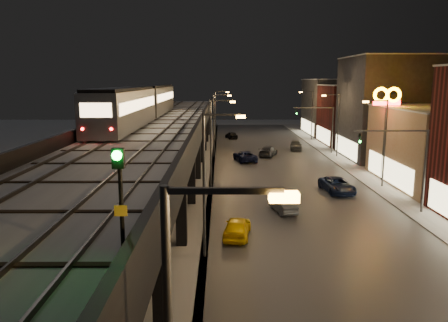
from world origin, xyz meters
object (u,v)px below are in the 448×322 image
object	(u,v)px
car_near_white	(283,206)
car_mid_dark	(268,152)
car_onc_red	(296,146)
subway_train	(142,103)
car_onc_dark	(337,186)
rail_signal	(119,180)
car_far_white	(231,135)
car_mid_silver	(245,156)
car_taxi	(237,228)

from	to	relation	value
car_near_white	car_mid_dark	distance (m)	27.48
car_onc_red	car_near_white	bearing A→B (deg)	-93.24
subway_train	car_onc_dark	size ratio (longest dim) A/B	7.12
rail_signal	subway_train	bearing A→B (deg)	99.26
subway_train	car_onc_dark	world-z (taller)	subway_train
car_near_white	subway_train	bearing A→B (deg)	-58.77
car_onc_red	car_far_white	bearing A→B (deg)	134.61
car_mid_silver	car_onc_red	distance (m)	13.06
subway_train	car_mid_dark	bearing A→B (deg)	39.72
subway_train	car_mid_dark	xyz separation A→B (m)	(15.68, 13.03, -7.72)
car_near_white	car_mid_silver	size ratio (longest dim) A/B	0.72
car_onc_red	car_taxi	bearing A→B (deg)	-97.19
car_near_white	car_far_white	xyz separation A→B (m)	(-3.20, 46.56, 0.06)
car_mid_dark	car_onc_red	world-z (taller)	car_onc_red
car_far_white	car_onc_red	world-z (taller)	car_onc_red
car_taxi	rail_signal	bearing A→B (deg)	87.49
subway_train	car_onc_red	world-z (taller)	subway_train
car_taxi	car_onc_dark	bearing A→B (deg)	-121.62
car_mid_dark	car_onc_red	xyz separation A→B (m)	(5.00, 5.74, 0.03)
car_far_white	car_onc_red	xyz separation A→B (m)	(9.89, -13.39, 0.06)
car_mid_silver	car_onc_red	world-z (taller)	car_onc_red
car_far_white	car_onc_dark	world-z (taller)	car_onc_dark
rail_signal	car_mid_silver	xyz separation A→B (m)	(5.68, 48.17, -7.82)
subway_train	car_onc_red	xyz separation A→B (m)	(20.68, 18.76, -7.69)
car_taxi	car_onc_dark	xyz separation A→B (m)	(10.27, 12.35, -0.00)
car_near_white	car_mid_dark	world-z (taller)	car_mid_dark
car_taxi	car_onc_dark	size ratio (longest dim) A/B	0.82
rail_signal	car_taxi	distance (m)	20.79
car_mid_silver	subway_train	bearing A→B (deg)	23.64
car_far_white	car_onc_dark	bearing A→B (deg)	87.94
subway_train	car_onc_dark	distance (m)	23.06
car_mid_dark	subway_train	bearing A→B (deg)	58.73
car_taxi	car_mid_silver	world-z (taller)	car_taxi
car_mid_silver	car_taxi	bearing A→B (deg)	72.99
rail_signal	car_onc_dark	distance (m)	35.09
car_mid_dark	car_far_white	distance (m)	19.74
rail_signal	car_taxi	world-z (taller)	rail_signal
car_far_white	car_near_white	bearing A→B (deg)	78.63
car_mid_dark	car_mid_silver	bearing A→B (deg)	67.63
subway_train	rail_signal	bearing A→B (deg)	-80.74
car_near_white	car_mid_silver	bearing A→B (deg)	-98.25
car_mid_dark	car_onc_dark	xyz separation A→B (m)	(4.55, -20.98, 0.02)
subway_train	car_onc_red	distance (m)	28.97
car_near_white	car_onc_red	bearing A→B (deg)	-114.35
rail_signal	car_mid_dark	xyz separation A→B (m)	(9.28, 52.26, -7.83)
subway_train	rail_signal	size ratio (longest dim) A/B	13.74
subway_train	car_taxi	size ratio (longest dim) A/B	8.69
car_mid_silver	car_mid_dark	world-z (taller)	car_mid_silver
car_mid_dark	car_far_white	size ratio (longest dim) A/B	1.23
subway_train	rail_signal	distance (m)	39.75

